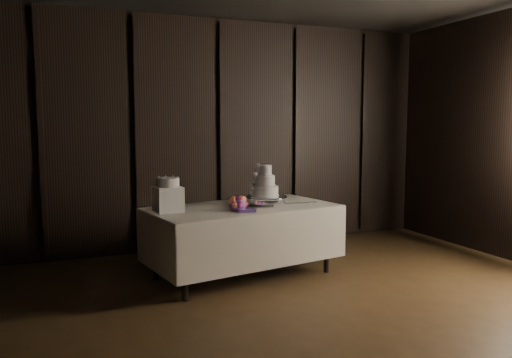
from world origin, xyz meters
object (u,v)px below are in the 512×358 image
at_px(display_table, 243,238).
at_px(bouquet, 238,204).
at_px(box_pedestal, 168,199).
at_px(cake_stand, 265,200).
at_px(wedding_cake, 264,184).
at_px(small_cake, 168,182).

relative_size(display_table, bouquet, 5.55).
bearing_deg(box_pedestal, cake_stand, 2.38).
distance_m(wedding_cake, small_cake, 1.05).
bearing_deg(wedding_cake, box_pedestal, -164.58).
xyz_separation_m(display_table, wedding_cake, (0.25, 0.02, 0.57)).
bearing_deg(box_pedestal, wedding_cake, 1.66).
height_order(bouquet, box_pedestal, box_pedestal).
xyz_separation_m(display_table, cake_stand, (0.27, 0.04, 0.39)).
bearing_deg(small_cake, display_table, 0.51).
relative_size(cake_stand, wedding_cake, 1.41).
height_order(display_table, small_cake, small_cake).
xyz_separation_m(display_table, small_cake, (-0.80, -0.01, 0.64)).
bearing_deg(small_cake, wedding_cake, 1.66).
distance_m(wedding_cake, box_pedestal, 1.06).
height_order(bouquet, small_cake, small_cake).
bearing_deg(cake_stand, box_pedestal, -177.62).
bearing_deg(small_cake, bouquet, -16.49).
relative_size(bouquet, box_pedestal, 1.49).
relative_size(cake_stand, small_cake, 2.12).
relative_size(display_table, box_pedestal, 8.25).
distance_m(bouquet, box_pedestal, 0.71).
bearing_deg(bouquet, display_table, 57.93).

